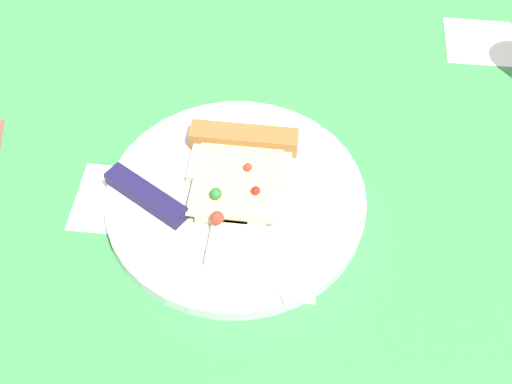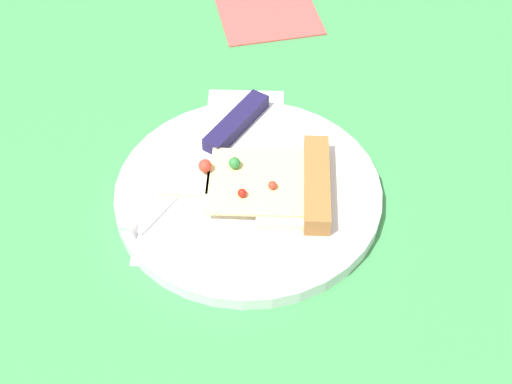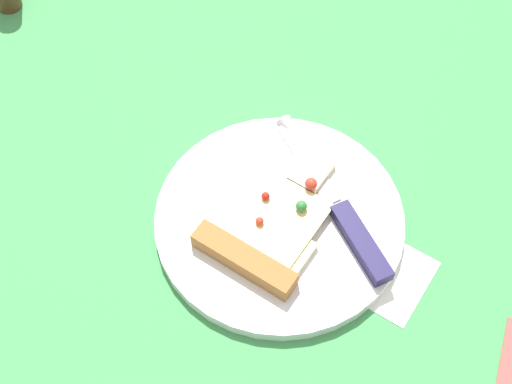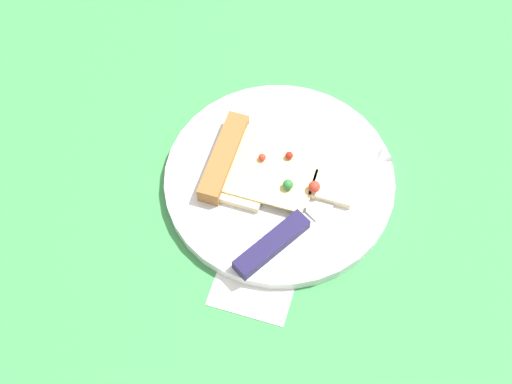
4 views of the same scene
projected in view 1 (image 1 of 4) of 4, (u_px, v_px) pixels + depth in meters
The scene contains 4 objects.
ground_plane at pixel (293, 174), 74.65cm from camera, with size 112.23×112.23×3.00cm.
plate at pixel (236, 199), 69.74cm from camera, with size 27.71×27.71×1.55cm, color silver.
pizza_slice at pixel (239, 171), 69.99cm from camera, with size 12.02×17.47×2.69cm.
knife at pixel (179, 218), 66.57cm from camera, with size 21.58×14.29×2.45cm.
Camera 1 is at (0.84, -46.51, 57.07)cm, focal length 45.78 mm.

